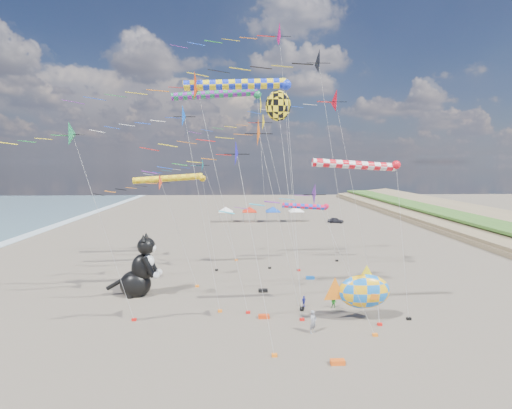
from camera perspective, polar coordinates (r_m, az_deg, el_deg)
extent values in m
plane|color=brown|center=(27.39, 5.13, -21.68)|extent=(260.00, 260.00, 0.00)
cone|color=#F03D1D|center=(40.62, -12.54, 3.11)|extent=(1.72, 1.84, 1.90)
cylinder|color=#B2B2B2|center=(41.02, -10.45, -4.37)|extent=(2.80, 0.02, 10.74)
cube|color=black|center=(42.13, -8.40, -11.44)|extent=(0.36, 0.24, 0.20)
cone|color=red|center=(33.13, -6.06, 16.43)|extent=(2.36, 2.53, 2.60)
cylinder|color=#B2B2B2|center=(32.72, -3.52, 0.13)|extent=(2.71, 0.02, 18.71)
cube|color=black|center=(34.92, -1.13, -15.14)|extent=(0.36, 0.24, 0.20)
cone|color=blue|center=(33.40, -9.65, 12.20)|extent=(1.78, 1.91, 1.96)
cylinder|color=#B2B2B2|center=(33.40, -7.35, -1.83)|extent=(2.43, 0.02, 16.36)
cube|color=black|center=(35.34, -5.16, -14.90)|extent=(0.36, 0.24, 0.20)
cone|color=#5E1994|center=(28.68, 11.70, 1.55)|extent=(1.63, 1.75, 1.80)
cylinder|color=#B2B2B2|center=(29.94, 14.25, -8.56)|extent=(2.98, 0.02, 10.55)
cube|color=black|center=(32.07, 16.65, -17.40)|extent=(0.36, 0.24, 0.20)
cone|color=red|center=(44.63, 11.79, 14.07)|extent=(2.48, 2.65, 2.74)
cylinder|color=#B2B2B2|center=(44.82, 13.95, 1.79)|extent=(3.93, 0.02, 19.04)
cube|color=black|center=(47.03, 15.96, -9.74)|extent=(0.36, 0.24, 0.20)
cone|color=#1E8B4F|center=(33.45, -22.78, 9.25)|extent=(1.90, 2.03, 2.09)
cylinder|color=#B2B2B2|center=(33.34, -19.87, -3.45)|extent=(2.98, 0.02, 14.87)
cube|color=black|center=(34.87, -17.02, -15.45)|extent=(0.36, 0.24, 0.20)
cone|color=#1CCFCF|center=(50.78, -5.64, 5.65)|extent=(1.81, 1.93, 1.99)
cylinder|color=#B2B2B2|center=(51.15, -4.22, -1.29)|extent=(2.42, 0.02, 12.38)
cube|color=black|center=(52.26, -2.84, -7.92)|extent=(0.36, 0.24, 0.20)
cone|color=black|center=(41.04, 10.17, 19.13)|extent=(2.34, 2.51, 2.58)
cylinder|color=#B2B2B2|center=(40.35, 11.92, 3.53)|extent=(2.97, 0.02, 22.07)
cube|color=black|center=(42.63, 13.55, -11.34)|extent=(0.36, 0.24, 0.20)
cone|color=yellow|center=(45.82, 2.03, 11.78)|extent=(2.05, 2.20, 2.26)
cylinder|color=#B2B2B2|center=(45.95, 4.13, 0.96)|extent=(3.46, 0.02, 17.29)
cube|color=black|center=(47.71, 6.13, -9.31)|extent=(0.36, 0.24, 0.20)
cone|color=#E50965|center=(47.98, 4.37, 22.91)|extent=(2.66, 2.84, 2.93)
cylinder|color=#B2B2B2|center=(46.03, 5.25, 6.78)|extent=(1.66, 0.02, 26.64)
cube|color=black|center=(47.85, 6.07, -9.26)|extent=(0.36, 0.24, 0.20)
cone|color=#F35C0D|center=(31.09, 4.05, 10.09)|extent=(2.20, 2.36, 2.43)
cylinder|color=#B2B2B2|center=(31.56, 5.36, -3.58)|extent=(1.59, 0.02, 14.92)
cube|color=black|center=(33.70, 6.60, -15.99)|extent=(0.36, 0.24, 0.20)
cone|color=#1E18B5|center=(24.95, -0.80, 7.37)|extent=(1.70, 1.82, 1.87)
cylinder|color=#B2B2B2|center=(25.72, 0.98, -7.62)|extent=(1.59, 0.02, 13.31)
cube|color=black|center=(28.06, 2.66, -20.71)|extent=(0.36, 0.24, 0.20)
cylinder|color=red|center=(50.77, 6.91, -0.26)|extent=(5.62, 0.65, 0.65)
sphere|color=red|center=(51.31, 10.01, -0.24)|extent=(0.68, 0.68, 0.68)
cylinder|color=#B2B2B2|center=(51.99, 10.74, -4.16)|extent=(1.52, 0.02, 7.17)
cube|color=black|center=(52.89, 11.47, -7.86)|extent=(0.36, 0.24, 0.20)
cylinder|color=gold|center=(46.71, -12.45, 3.66)|extent=(7.83, 0.73, 0.73)
sphere|color=gold|center=(46.20, -7.65, 3.72)|extent=(0.77, 0.77, 0.77)
cylinder|color=#B2B2B2|center=(46.68, -6.64, -2.95)|extent=(1.52, 0.02, 10.88)
cube|color=black|center=(47.76, -5.65, -9.29)|extent=(0.36, 0.24, 0.20)
cylinder|color=#177E44|center=(47.33, -5.94, 15.38)|extent=(9.74, 0.87, 0.87)
sphere|color=#177E44|center=(47.31, 0.18, 15.42)|extent=(0.92, 0.92, 0.92)
cylinder|color=#B2B2B2|center=(46.80, 1.09, 2.98)|extent=(1.52, 0.02, 20.41)
cube|color=black|center=(48.47, 1.96, -9.03)|extent=(0.36, 0.24, 0.20)
cylinder|color=#1630DE|center=(33.48, -3.01, 16.75)|extent=(8.22, 0.82, 0.82)
sphere|color=#1630DE|center=(33.71, 4.30, 16.67)|extent=(0.86, 0.86, 0.86)
cylinder|color=#B2B2B2|center=(33.39, 5.45, 0.44)|extent=(1.52, 0.02, 18.94)
cube|color=black|center=(35.66, 6.53, -14.72)|extent=(0.36, 0.24, 0.20)
cylinder|color=red|center=(31.86, 13.86, 5.53)|extent=(6.60, 0.64, 0.64)
sphere|color=red|center=(32.94, 19.40, 5.37)|extent=(0.67, 0.67, 0.67)
cylinder|color=#B2B2B2|center=(33.86, 20.21, -5.33)|extent=(1.52, 0.02, 12.53)
cube|color=black|center=(35.84, 20.98, -14.99)|extent=(0.36, 0.24, 0.20)
ellipsoid|color=yellow|center=(35.83, 3.17, 13.91)|extent=(2.20, 0.40, 2.64)
cone|color=yellow|center=(35.72, 0.71, 13.94)|extent=(0.12, 1.80, 1.80)
cylinder|color=#B2B2B2|center=(34.84, 4.89, -0.41)|extent=(2.03, 2.03, 17.63)
cube|color=black|center=(36.07, 6.60, -14.47)|extent=(0.36, 0.24, 0.20)
ellipsoid|color=blue|center=(33.78, 15.17, -11.86)|extent=(4.30, 1.99, 2.79)
cone|color=orange|center=(33.15, 11.10, -12.11)|extent=(2.05, 0.27, 2.04)
cone|color=yellow|center=(33.44, 15.54, -9.56)|extent=(1.49, 0.21, 1.49)
cylinder|color=#B2B2B2|center=(34.14, 17.11, -14.32)|extent=(0.16, 1.04, 2.01)
cube|color=red|center=(34.01, 17.26, -16.03)|extent=(0.36, 0.24, 0.20)
imported|color=gray|center=(31.35, 8.15, -16.25)|extent=(0.75, 0.72, 1.73)
imported|color=#19781D|center=(36.60, 11.04, -13.56)|extent=(0.62, 0.58, 1.02)
imported|color=#1D2198|center=(36.53, 6.84, -13.55)|extent=(0.60, 0.56, 0.99)
cube|color=red|center=(33.94, 1.14, -15.70)|extent=(0.90, 0.44, 0.30)
cube|color=black|center=(40.15, 1.00, -12.19)|extent=(0.90, 0.44, 0.30)
cube|color=#E85513|center=(27.61, 11.57, -21.18)|extent=(0.90, 0.44, 0.30)
cube|color=blue|center=(44.70, 7.75, -10.33)|extent=(0.90, 0.44, 0.30)
cube|color=white|center=(84.70, -4.33, -1.04)|extent=(3.00, 3.00, 0.15)
pyramid|color=white|center=(84.57, -4.34, -0.33)|extent=(4.20, 4.20, 1.00)
cylinder|color=#999999|center=(83.61, -5.24, -1.93)|extent=(0.08, 0.08, 2.20)
cylinder|color=#999999|center=(83.53, -3.46, -1.93)|extent=(0.08, 0.08, 2.20)
cylinder|color=#999999|center=(86.19, -5.16, -1.69)|extent=(0.08, 0.08, 2.20)
cylinder|color=#999999|center=(86.11, -3.43, -1.68)|extent=(0.08, 0.08, 2.20)
cube|color=red|center=(84.69, -0.95, -1.02)|extent=(3.00, 3.00, 0.15)
pyramid|color=red|center=(84.56, -0.95, -0.31)|extent=(4.20, 4.20, 1.00)
cylinder|color=#999999|center=(83.53, -1.81, -1.92)|extent=(0.08, 0.08, 2.20)
cylinder|color=#999999|center=(83.60, -0.03, -1.91)|extent=(0.08, 0.08, 2.20)
cylinder|color=#999999|center=(86.10, -1.84, -1.68)|extent=(0.08, 0.08, 2.20)
cylinder|color=#999999|center=(86.17, -0.11, -1.67)|extent=(0.08, 0.08, 2.20)
cube|color=#1243BA|center=(84.97, 2.43, -1.00)|extent=(3.00, 3.00, 0.15)
pyramid|color=#1243BA|center=(84.85, 2.43, -0.30)|extent=(4.20, 4.20, 1.00)
cylinder|color=#999999|center=(83.74, 1.61, -1.90)|extent=(0.08, 0.08, 2.20)
cylinder|color=#999999|center=(83.97, 3.38, -1.88)|extent=(0.08, 0.08, 2.20)
cylinder|color=#999999|center=(86.31, 1.49, -1.66)|extent=(0.08, 0.08, 2.20)
cylinder|color=#999999|center=(86.53, 3.21, -1.64)|extent=(0.08, 0.08, 2.20)
cube|color=white|center=(85.55, 5.76, -0.98)|extent=(3.00, 3.00, 0.15)
pyramid|color=white|center=(85.43, 5.77, -0.28)|extent=(4.20, 4.20, 1.00)
cylinder|color=#999999|center=(84.25, 5.01, -1.87)|extent=(0.08, 0.08, 2.20)
cylinder|color=#999999|center=(84.63, 6.75, -1.85)|extent=(0.08, 0.08, 2.20)
cylinder|color=#999999|center=(86.80, 4.78, -1.63)|extent=(0.08, 0.08, 2.20)
cylinder|color=#999999|center=(87.17, 6.48, -1.62)|extent=(0.08, 0.08, 2.20)
imported|color=#26262D|center=(85.37, 11.30, -2.22)|extent=(3.58, 2.29, 1.14)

